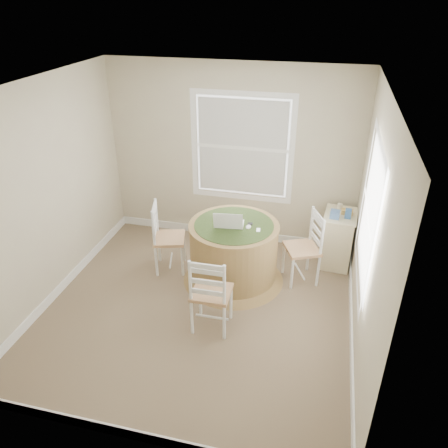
% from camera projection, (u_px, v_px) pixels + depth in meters
% --- Properties ---
extents(room, '(3.64, 3.64, 2.64)m').
position_uv_depth(room, '(214.00, 208.00, 4.76)').
color(room, '#7D634F').
rests_on(room, ground).
extents(round_table, '(1.32, 1.32, 0.82)m').
position_uv_depth(round_table, '(234.00, 250.00, 5.60)').
color(round_table, olive).
rests_on(round_table, ground).
extents(chair_left, '(0.50, 0.51, 0.95)m').
position_uv_depth(chair_left, '(169.00, 238.00, 5.81)').
color(chair_left, white).
rests_on(chair_left, ground).
extents(chair_near, '(0.43, 0.41, 0.95)m').
position_uv_depth(chair_near, '(212.00, 292.00, 4.79)').
color(chair_near, white).
rests_on(chair_near, ground).
extents(chair_right, '(0.54, 0.55, 0.95)m').
position_uv_depth(chair_right, '(302.00, 248.00, 5.58)').
color(chair_right, white).
rests_on(chair_right, ground).
extents(laptop, '(0.39, 0.35, 0.25)m').
position_uv_depth(laptop, '(229.00, 223.00, 5.39)').
color(laptop, white).
rests_on(laptop, round_table).
extents(mouse, '(0.08, 0.11, 0.04)m').
position_uv_depth(mouse, '(248.00, 227.00, 5.36)').
color(mouse, white).
rests_on(mouse, round_table).
extents(phone, '(0.06, 0.09, 0.02)m').
position_uv_depth(phone, '(258.00, 230.00, 5.30)').
color(phone, '#B7BABF').
rests_on(phone, round_table).
extents(keys, '(0.07, 0.06, 0.02)m').
position_uv_depth(keys, '(250.00, 224.00, 5.43)').
color(keys, black).
rests_on(keys, round_table).
extents(corner_chest, '(0.47, 0.61, 0.76)m').
position_uv_depth(corner_chest, '(337.00, 239.00, 5.98)').
color(corner_chest, beige).
rests_on(corner_chest, ground).
extents(tissue_box, '(0.13, 0.13, 0.10)m').
position_uv_depth(tissue_box, '(335.00, 214.00, 5.69)').
color(tissue_box, '#5077B8').
rests_on(tissue_box, corner_chest).
extents(box_yellow, '(0.16, 0.11, 0.06)m').
position_uv_depth(box_yellow, '(347.00, 212.00, 5.80)').
color(box_yellow, gold).
rests_on(box_yellow, corner_chest).
extents(box_blue, '(0.09, 0.09, 0.12)m').
position_uv_depth(box_blue, '(348.00, 214.00, 5.69)').
color(box_blue, '#3563A1').
rests_on(box_blue, corner_chest).
extents(cup_cream, '(0.07, 0.07, 0.09)m').
position_uv_depth(cup_cream, '(340.00, 207.00, 5.89)').
color(cup_cream, beige).
rests_on(cup_cream, corner_chest).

